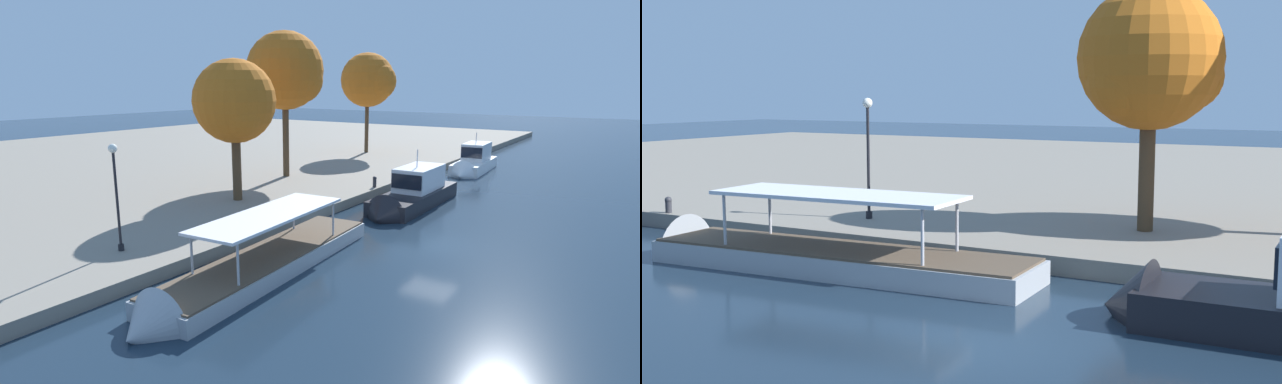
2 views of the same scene
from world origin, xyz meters
TOP-DOWN VIEW (x-y plane):
  - ground_plane at (0.00, 0.00)m, footprint 220.00×220.00m
  - dock_promenade at (0.00, 34.89)m, footprint 120.00×55.00m
  - tour_boat_1 at (-8.56, 4.43)m, footprint 14.60×3.73m
  - mooring_bollard_1 at (-18.93, 7.70)m, footprint 0.29×0.29m
  - lamp_post at (-10.60, 10.62)m, footprint 0.40×0.40m
  - tree_1 at (0.03, 13.19)m, footprint 5.26×5.26m

SIDE VIEW (x-z plane):
  - ground_plane at x=0.00m, z-range 0.00..0.00m
  - tour_boat_1 at x=-8.56m, z-range -1.52..2.15m
  - dock_promenade at x=0.00m, z-range 0.00..0.63m
  - mooring_bollard_1 at x=-18.93m, z-range 0.65..1.35m
  - lamp_post at x=-10.60m, z-range 1.18..6.05m
  - tree_1 at x=0.03m, z-range 2.29..11.25m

